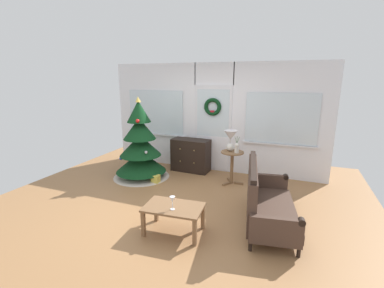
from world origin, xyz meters
The scene contains 11 objects.
ground_plane centered at (0.00, 0.00, 0.00)m, with size 6.76×6.76×0.00m, color #996B42.
back_wall_with_door centered at (0.00, 2.08, 1.28)m, with size 5.20×0.19×2.55m.
christmas_tree centered at (-1.37, 1.00, 0.65)m, with size 1.27×1.27×1.82m.
dresser_cabinet centered at (-0.47, 1.79, 0.39)m, with size 0.92×0.47×0.78m.
settee_sofa centered at (1.48, -0.05, 0.38)m, with size 0.95×1.73×0.96m.
side_table centered at (0.65, 1.35, 0.50)m, with size 0.50×0.48×0.70m.
table_lamp centered at (0.59, 1.39, 0.99)m, with size 0.28×0.28×0.44m.
flower_vase centered at (0.75, 1.29, 0.82)m, with size 0.11×0.10×0.35m.
coffee_table centered at (0.30, -0.81, 0.35)m, with size 0.88×0.58×0.41m.
wine_glass centered at (0.32, -0.89, 0.55)m, with size 0.08×0.08×0.20m.
gift_box centered at (-0.89, 0.80, 0.08)m, with size 0.17×0.15×0.17m, color #D8C64C.
Camera 1 is at (1.82, -3.97, 2.20)m, focal length 25.00 mm.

